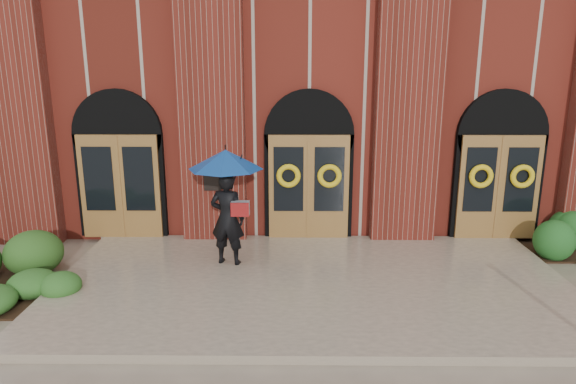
{
  "coord_description": "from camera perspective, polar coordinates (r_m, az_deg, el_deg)",
  "views": [
    {
      "loc": [
        -0.38,
        -9.13,
        4.32
      ],
      "look_at": [
        -0.48,
        1.0,
        1.72
      ],
      "focal_mm": 32.0,
      "sensor_mm": 36.0,
      "label": 1
    }
  ],
  "objects": [
    {
      "name": "church_building",
      "position": [
        17.93,
        1.8,
        11.78
      ],
      "size": [
        16.2,
        12.53,
        7.0
      ],
      "color": "maroon",
      "rests_on": "ground"
    },
    {
      "name": "ground",
      "position": [
        10.1,
        2.69,
        -10.92
      ],
      "size": [
        90.0,
        90.0,
        0.0
      ],
      "primitive_type": "plane",
      "color": "gray",
      "rests_on": "ground"
    },
    {
      "name": "man_with_umbrella",
      "position": [
        10.55,
        -6.84,
        0.78
      ],
      "size": [
        1.81,
        1.81,
        2.43
      ],
      "rotation": [
        0.0,
        0.0,
        2.94
      ],
      "color": "black",
      "rests_on": "landing"
    },
    {
      "name": "hedge_front_left",
      "position": [
        10.58,
        -26.43,
        -9.92
      ],
      "size": [
        1.31,
        1.12,
        0.46
      ],
      "primitive_type": "ellipsoid",
      "color": "#29591E",
      "rests_on": "ground"
    },
    {
      "name": "landing",
      "position": [
        10.21,
        2.67,
        -10.18
      ],
      "size": [
        10.0,
        5.3,
        0.15
      ],
      "primitive_type": "cube",
      "color": "tan",
      "rests_on": "ground"
    }
  ]
}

